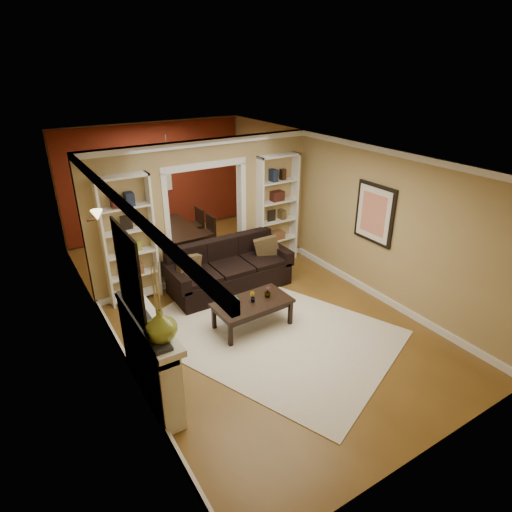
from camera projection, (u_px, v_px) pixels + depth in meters
floor at (237, 300)px, 7.82m from camera, size 8.00×8.00×0.00m
ceiling at (234, 151)px, 6.68m from camera, size 8.00×8.00×0.00m
wall_back at (155, 179)px, 10.33m from camera, size 8.00×0.00×8.00m
wall_front at (437, 359)px, 4.17m from camera, size 8.00×0.00×8.00m
wall_left at (100, 261)px, 6.17m from camera, size 0.00×8.00×8.00m
wall_right at (337, 209)px, 8.33m from camera, size 0.00×8.00×8.00m
partition_wall at (205, 212)px, 8.18m from camera, size 4.50×0.15×2.70m
red_back_panel at (155, 181)px, 10.32m from camera, size 4.44×0.04×2.64m
dining_window at (155, 172)px, 10.20m from camera, size 0.78×0.03×0.98m
area_rug at (268, 332)px, 6.89m from camera, size 4.00×4.58×0.01m
sofa at (230, 267)px, 8.02m from camera, size 2.32×1.00×0.91m
pillow_left at (189, 267)px, 7.52m from camera, size 0.48×0.27×0.46m
pillow_right at (267, 248)px, 8.31m from camera, size 0.46×0.30×0.45m
coffee_table at (252, 314)px, 6.95m from camera, size 1.26×0.72×0.47m
plant_left at (237, 301)px, 6.67m from camera, size 0.12×0.13×0.21m
plant_center at (252, 297)px, 6.81m from camera, size 0.11×0.12×0.18m
plant_right at (268, 292)px, 6.95m from camera, size 0.14×0.14×0.19m
bookshelf_left at (129, 241)px, 7.39m from camera, size 0.90×0.30×2.30m
bookshelf_right at (277, 210)px, 8.87m from camera, size 0.90×0.30×2.30m
fireplace at (152, 356)px, 5.42m from camera, size 0.32×1.70×1.16m
vase at (160, 325)px, 4.69m from camera, size 0.38×0.38×0.39m
mirror at (128, 274)px, 4.84m from camera, size 0.03×0.95×1.10m
wall_sconce at (93, 218)px, 6.44m from camera, size 0.18×0.18×0.22m
framed_art at (374, 214)px, 7.45m from camera, size 0.04×0.85×1.05m
dining_table at (174, 240)px, 9.62m from camera, size 1.71×0.96×0.60m
dining_chair_nw at (155, 244)px, 9.07m from camera, size 0.52×0.52×0.85m
dining_chair_ne at (202, 234)px, 9.60m from camera, size 0.43×0.43×0.86m
dining_chair_sw at (146, 235)px, 9.53m from camera, size 0.47×0.47×0.86m
dining_chair_se at (191, 226)px, 10.06m from camera, size 0.50×0.50×0.85m
chandelier at (173, 162)px, 9.05m from camera, size 0.50×0.50×0.30m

